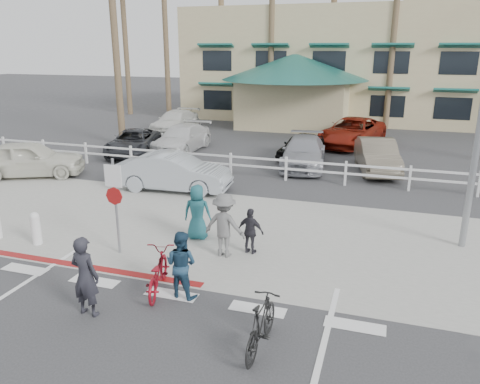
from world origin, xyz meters
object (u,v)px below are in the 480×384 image
(sign_post, at_px, (116,202))
(bike_black, at_px, (261,325))
(bike_red, at_px, (157,272))
(car_white_sedan, at_px, (174,172))
(car_red_compact, at_px, (29,159))

(sign_post, distance_m, bike_black, 5.59)
(bike_red, bearing_deg, bike_black, 138.52)
(bike_red, distance_m, car_white_sedan, 7.81)
(sign_post, height_order, car_white_sedan, sign_post)
(car_white_sedan, bearing_deg, car_red_compact, 86.50)
(bike_black, height_order, car_red_compact, car_red_compact)
(bike_black, distance_m, car_white_sedan, 10.32)
(sign_post, height_order, bike_black, sign_post)
(bike_red, distance_m, bike_black, 3.09)
(bike_red, relative_size, bike_black, 1.05)
(bike_red, xyz_separation_m, bike_black, (2.78, -1.34, 0.04))
(bike_red, bearing_deg, car_white_sedan, -82.92)
(sign_post, xyz_separation_m, car_red_compact, (-7.79, 5.64, -0.69))
(bike_black, xyz_separation_m, car_white_sedan, (-5.81, 8.53, 0.21))
(car_white_sedan, relative_size, car_red_compact, 0.97)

